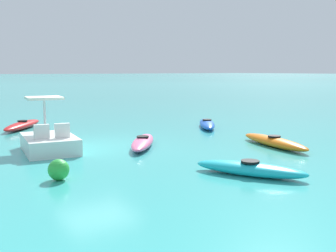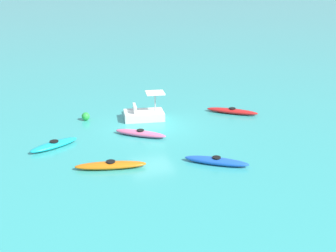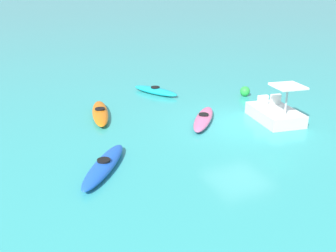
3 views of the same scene
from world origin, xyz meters
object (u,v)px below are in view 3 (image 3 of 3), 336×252
object	(u,v)px
pedal_boat_white	(275,113)
buoy_green	(245,91)
kayak_blue	(104,166)
kayak_orange	(100,113)
kayak_cyan	(155,91)
kayak_pink	(203,119)

from	to	relation	value
pedal_boat_white	buoy_green	world-z (taller)	pedal_boat_white
kayak_blue	pedal_boat_white	size ratio (longest dim) A/B	1.09
kayak_orange	pedal_boat_white	xyz separation A→B (m)	(-3.40, -6.48, 0.17)
kayak_cyan	pedal_boat_white	size ratio (longest dim) A/B	1.05
kayak_blue	buoy_green	bearing A→B (deg)	-60.34
kayak_blue	buoy_green	size ratio (longest dim) A/B	5.80
kayak_orange	kayak_cyan	distance (m)	4.11
kayak_pink	buoy_green	world-z (taller)	buoy_green
kayak_cyan	buoy_green	bearing A→B (deg)	-119.12
kayak_pink	kayak_cyan	size ratio (longest dim) A/B	0.99
kayak_cyan	pedal_boat_white	world-z (taller)	pedal_boat_white
kayak_pink	buoy_green	distance (m)	4.46
kayak_blue	kayak_orange	bearing A→B (deg)	-12.94
buoy_green	pedal_boat_white	bearing A→B (deg)	165.01
kayak_cyan	kayak_blue	bearing A→B (deg)	147.17
kayak_orange	kayak_pink	xyz separation A→B (m)	(-2.40, -3.67, 0.00)
pedal_boat_white	kayak_cyan	bearing A→B (deg)	28.27
kayak_blue	kayak_cyan	xyz separation A→B (m)	(7.04, -4.54, 0.00)
kayak_pink	kayak_cyan	bearing A→B (deg)	2.83
kayak_blue	kayak_cyan	distance (m)	8.38
kayak_pink	kayak_cyan	distance (m)	4.65
kayak_orange	kayak_cyan	world-z (taller)	same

